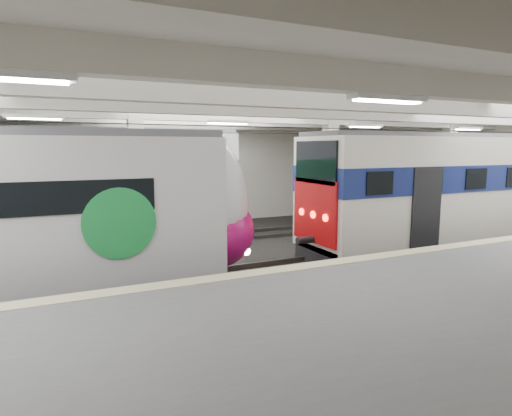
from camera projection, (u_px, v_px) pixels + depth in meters
name	position (u px, v px, depth m)	size (l,w,h in m)	color
station_hall	(277.00, 177.00, 11.79)	(36.00, 24.00, 5.75)	black
modern_emu	(16.00, 221.00, 10.77)	(14.09, 2.91, 4.53)	silver
older_rer	(460.00, 188.00, 17.35)	(14.01, 3.09, 4.60)	silver
far_train	(33.00, 191.00, 15.74)	(15.27, 3.24, 4.81)	silver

